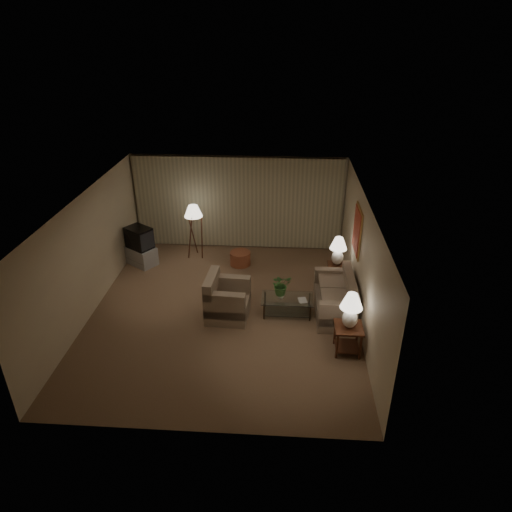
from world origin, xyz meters
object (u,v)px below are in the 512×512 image
at_px(armchair, 228,301).
at_px(ottoman, 240,258).
at_px(side_table_near, 348,334).
at_px(table_lamp_near, 351,308).
at_px(table_lamp_far, 338,249).
at_px(crt_tv, 139,238).
at_px(sofa, 334,299).
at_px(coffee_table, 287,303).
at_px(floor_lamp, 195,230).
at_px(side_table_far, 336,271).
at_px(vase, 281,295).
at_px(tv_cabinet, 141,255).

distance_m(armchair, ottoman, 2.48).
distance_m(side_table_near, table_lamp_near, 0.63).
height_order(table_lamp_far, crt_tv, table_lamp_far).
bearing_deg(sofa, crt_tv, -112.61).
distance_m(sofa, table_lamp_near, 1.52).
distance_m(sofa, coffee_table, 1.07).
xyz_separation_m(coffee_table, crt_tv, (-3.99, 2.16, 0.51)).
height_order(armchair, ottoman, armchair).
relative_size(table_lamp_near, ottoman, 1.36).
xyz_separation_m(table_lamp_far, floor_lamp, (-3.80, 1.35, -0.22)).
relative_size(side_table_far, vase, 3.71).
bearing_deg(tv_cabinet, side_table_near, 1.20).
xyz_separation_m(armchair, side_table_far, (2.54, 1.52, -0.01)).
relative_size(crt_tv, vase, 5.09).
bearing_deg(sofa, side_table_near, 5.90).
distance_m(tv_cabinet, vase, 4.41).
xyz_separation_m(table_lamp_far, crt_tv, (-5.20, 0.81, -0.24)).
height_order(side_table_near, table_lamp_far, table_lamp_far).
height_order(coffee_table, ottoman, coffee_table).
bearing_deg(coffee_table, side_table_near, -45.93).
height_order(coffee_table, tv_cabinet, tv_cabinet).
distance_m(table_lamp_near, crt_tv, 6.22).
bearing_deg(vase, armchair, -171.78).
xyz_separation_m(side_table_far, coffee_table, (-1.21, -1.35, -0.11)).
height_order(sofa, coffee_table, sofa).
bearing_deg(coffee_table, table_lamp_far, 48.13).
relative_size(armchair, floor_lamp, 0.70).
relative_size(side_table_far, crt_tv, 0.73).
xyz_separation_m(side_table_near, vase, (-1.36, 1.25, 0.08)).
height_order(table_lamp_far, ottoman, table_lamp_far).
distance_m(sofa, vase, 1.22).
bearing_deg(crt_tv, side_table_far, 25.60).
bearing_deg(ottoman, side_table_near, -54.81).
relative_size(tv_cabinet, ottoman, 1.72).
height_order(sofa, side_table_far, sofa).
bearing_deg(coffee_table, vase, 180.00).
distance_m(floor_lamp, vase, 3.65).
bearing_deg(table_lamp_far, ottoman, 159.28).
xyz_separation_m(sofa, armchair, (-2.39, -0.27, 0.04)).
bearing_deg(ottoman, coffee_table, -60.67).
bearing_deg(side_table_near, floor_lamp, 133.92).
bearing_deg(side_table_near, armchair, 156.94).
relative_size(side_table_near, table_lamp_near, 0.79).
height_order(ottoman, vase, vase).
distance_m(crt_tv, vase, 4.41).
distance_m(table_lamp_near, vase, 1.93).
height_order(armchair, coffee_table, armchair).
bearing_deg(floor_lamp, vase, -47.85).
height_order(side_table_far, crt_tv, crt_tv).
xyz_separation_m(table_lamp_near, crt_tv, (-5.20, 3.41, -0.26)).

